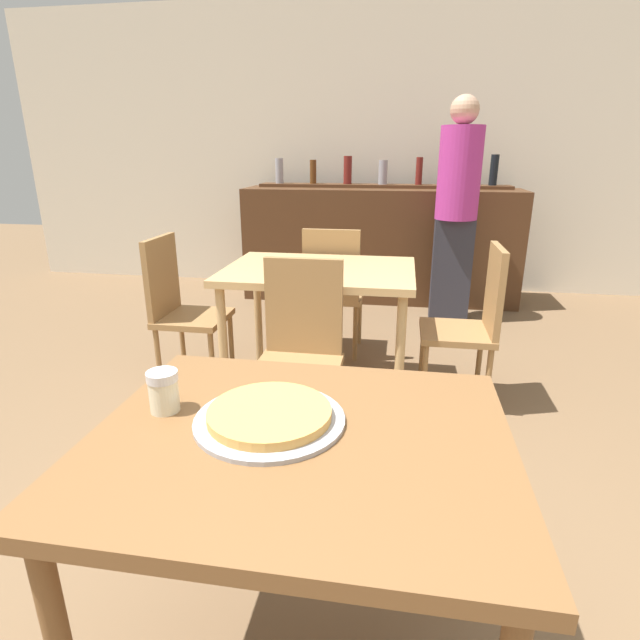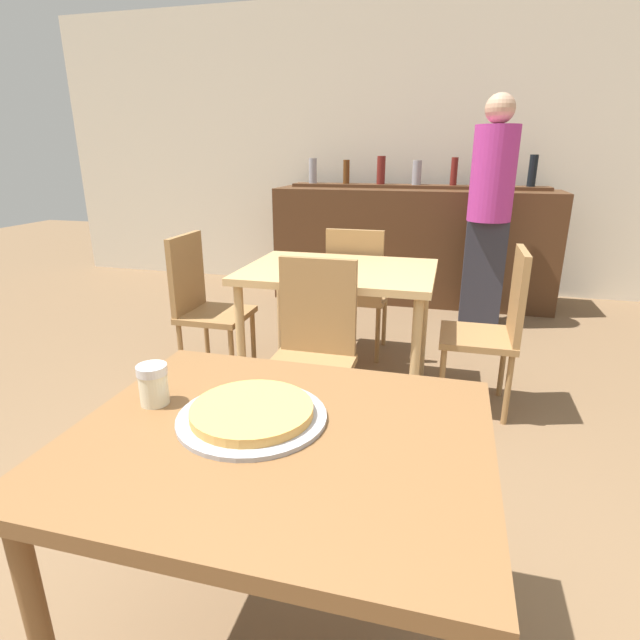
% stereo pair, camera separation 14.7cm
% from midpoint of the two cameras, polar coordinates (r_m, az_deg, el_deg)
% --- Properties ---
extents(wall_back, '(8.00, 0.05, 2.80)m').
position_cam_midpoint_polar(wall_back, '(5.35, 6.66, 18.70)').
color(wall_back, silver).
rests_on(wall_back, ground_plane).
extents(dining_table_near, '(0.99, 0.82, 0.75)m').
position_cam_midpoint_polar(dining_table_near, '(1.26, -5.75, -16.33)').
color(dining_table_near, brown).
rests_on(dining_table_near, ground_plane).
extents(dining_table_far, '(1.07, 0.79, 0.76)m').
position_cam_midpoint_polar(dining_table_far, '(2.86, -1.53, 4.27)').
color(dining_table_far, tan).
rests_on(dining_table_far, ground_plane).
extents(bar_counter, '(2.60, 0.56, 1.06)m').
position_cam_midpoint_polar(bar_counter, '(4.92, 5.96, 8.54)').
color(bar_counter, '#4C2D19').
rests_on(bar_counter, ground_plane).
extents(bar_back_shelf, '(2.39, 0.24, 0.30)m').
position_cam_midpoint_polar(bar_back_shelf, '(4.99, 6.30, 15.53)').
color(bar_back_shelf, '#4C2D19').
rests_on(bar_back_shelf, bar_counter).
extents(chair_far_side_front, '(0.40, 0.40, 0.91)m').
position_cam_midpoint_polar(chair_far_side_front, '(2.39, -4.04, -2.85)').
color(chair_far_side_front, olive).
rests_on(chair_far_side_front, ground_plane).
extents(chair_far_side_back, '(0.40, 0.40, 0.91)m').
position_cam_midpoint_polar(chair_far_side_back, '(3.44, 0.25, 3.94)').
color(chair_far_side_back, olive).
rests_on(chair_far_side_back, ground_plane).
extents(chair_far_side_left, '(0.40, 0.40, 0.91)m').
position_cam_midpoint_polar(chair_far_side_left, '(3.18, -17.09, 1.87)').
color(chair_far_side_left, olive).
rests_on(chair_far_side_left, ground_plane).
extents(chair_far_side_right, '(0.40, 0.40, 0.91)m').
position_cam_midpoint_polar(chair_far_side_right, '(2.88, 15.75, 0.26)').
color(chair_far_side_right, olive).
rests_on(chair_far_side_right, ground_plane).
extents(pizza_tray, '(0.37, 0.37, 0.04)m').
position_cam_midpoint_polar(pizza_tray, '(1.26, -9.16, -10.87)').
color(pizza_tray, '#A3A3A8').
rests_on(pizza_tray, dining_table_near).
extents(cheese_shaker, '(0.08, 0.08, 0.11)m').
position_cam_midpoint_polar(cheese_shaker, '(1.37, -20.45, -7.68)').
color(cheese_shaker, beige).
rests_on(cheese_shaker, dining_table_near).
extents(person_standing, '(0.34, 0.34, 1.81)m').
position_cam_midpoint_polar(person_standing, '(4.29, 14.40, 12.74)').
color(person_standing, '#2D2D38').
rests_on(person_standing, ground_plane).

